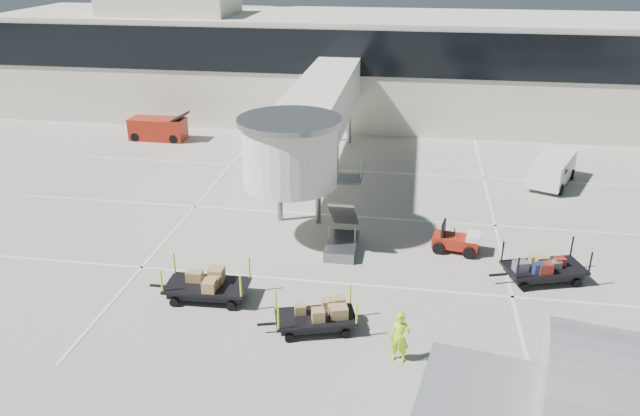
# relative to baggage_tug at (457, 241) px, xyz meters

# --- Properties ---
(ground) EXTENTS (140.00, 140.00, 0.00)m
(ground) POSITION_rel_baggage_tug_xyz_m (-3.90, -5.84, -0.51)
(ground) COLOR #ACA99A
(ground) RESTS_ON ground
(lane_markings) EXTENTS (40.00, 30.00, 0.02)m
(lane_markings) POSITION_rel_baggage_tug_xyz_m (-4.57, 3.50, -0.50)
(lane_markings) COLOR silver
(lane_markings) RESTS_ON ground
(terminal) EXTENTS (64.00, 12.11, 15.20)m
(terminal) POSITION_rel_baggage_tug_xyz_m (-4.25, 24.10, 3.60)
(terminal) COLOR beige
(terminal) RESTS_ON ground
(jet_bridge) EXTENTS (5.70, 20.40, 6.03)m
(jet_bridge) POSITION_rel_baggage_tug_xyz_m (-7.87, 6.43, 3.78)
(jet_bridge) COLOR silver
(jet_bridge) RESTS_ON ground
(baggage_tug) EXTENTS (2.27, 1.68, 1.39)m
(baggage_tug) POSITION_rel_baggage_tug_xyz_m (0.00, 0.00, 0.00)
(baggage_tug) COLOR maroon
(baggage_tug) RESTS_ON ground
(suitcase_cart) EXTENTS (4.17, 2.59, 1.60)m
(suitcase_cart) POSITION_rel_baggage_tug_xyz_m (3.49, -2.24, 0.04)
(suitcase_cart) COLOR black
(suitcase_cart) RESTS_ON ground
(box_cart_near) EXTENTS (3.72, 2.25, 1.43)m
(box_cart_near) POSITION_rel_baggage_tug_xyz_m (-5.44, -7.35, 0.05)
(box_cart_near) COLOR black
(box_cart_near) RESTS_ON ground
(box_cart_far) EXTENTS (4.10, 1.76, 1.60)m
(box_cart_far) POSITION_rel_baggage_tug_xyz_m (-10.12, -5.84, 0.05)
(box_cart_far) COLOR black
(box_cart_far) RESTS_ON ground
(ground_worker) EXTENTS (0.77, 0.59, 1.89)m
(ground_worker) POSITION_rel_baggage_tug_xyz_m (-2.33, -8.75, 0.44)
(ground_worker) COLOR #99DD17
(ground_worker) RESTS_ON ground
(minivan) EXTENTS (3.38, 4.77, 1.68)m
(minivan) POSITION_rel_baggage_tug_xyz_m (5.99, 9.92, 0.50)
(minivan) COLOR silver
(minivan) RESTS_ON ground
(belt_loader) EXTENTS (4.29, 1.78, 2.06)m
(belt_loader) POSITION_rel_baggage_tug_xyz_m (-20.70, 14.76, 0.28)
(belt_loader) COLOR maroon
(belt_loader) RESTS_ON ground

